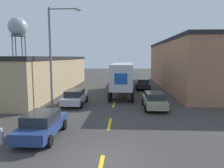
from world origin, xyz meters
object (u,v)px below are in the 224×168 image
parked_car_left_near (42,124)px  parked_car_right_mid (154,100)px  semi_truck (123,76)px  water_tower (18,28)px  street_lamp (54,51)px  parked_car_left_far (75,97)px  parked_car_right_far (143,84)px  fire_hydrant (1,136)px

parked_car_left_near → parked_car_right_mid: (7.69, 7.68, 0.00)m
semi_truck → parked_car_left_near: semi_truck is taller
semi_truck → water_tower: water_tower is taller
semi_truck → water_tower: 42.23m
semi_truck → street_lamp: size_ratio=1.37×
parked_car_left_far → street_lamp: bearing=-131.9°
parked_car_right_far → water_tower: (-30.98, 25.44, 11.65)m
semi_truck → street_lamp: bearing=-125.0°
parked_car_left_near → semi_truck: bearing=73.2°
water_tower → fire_hydrant: bearing=-65.4°
parked_car_left_near → street_lamp: size_ratio=0.51×
semi_truck → parked_car_right_far: size_ratio=2.69×
parked_car_left_far → water_tower: (-23.29, 36.69, 11.65)m
semi_truck → fire_hydrant: size_ratio=13.43×
parked_car_left_near → parked_car_right_far: (7.69, 20.09, 0.00)m
parked_car_left_near → water_tower: bearing=117.1°
semi_truck → parked_car_left_near: bearing=-105.3°
street_lamp → semi_truck: bearing=53.5°
water_tower → fire_hydrant: (21.42, -46.72, -11.99)m
parked_car_left_far → street_lamp: street_lamp is taller
parked_car_left_far → water_tower: 44.99m
fire_hydrant → parked_car_right_far: bearing=65.8°
parked_car_left_near → parked_car_right_far: 21.52m
parked_car_right_mid → fire_hydrant: bearing=-137.1°
semi_truck → street_lamp: (-6.17, -8.36, 2.92)m
fire_hydrant → parked_car_left_far: bearing=79.4°
parked_car_left_far → fire_hydrant: bearing=-100.6°
parked_car_left_near → water_tower: water_tower is taller
parked_car_right_mid → water_tower: water_tower is taller
semi_truck → street_lamp: 10.79m
parked_car_right_mid → parked_car_left_far: 7.78m
parked_car_left_near → parked_car_left_far: size_ratio=1.00×
street_lamp → parked_car_left_far: bearing=48.1°
parked_car_left_near → street_lamp: 8.62m
semi_truck → street_lamp: street_lamp is taller
parked_car_right_far → parked_car_left_far: 13.63m
parked_car_left_far → semi_truck: bearing=55.0°
fire_hydrant → semi_truck: bearing=68.6°
semi_truck → water_tower: (-28.00, 29.96, 10.09)m
parked_car_left_near → fire_hydrant: parked_car_left_near is taller
parked_car_right_mid → semi_truck: bearing=110.7°
parked_car_right_mid → water_tower: size_ratio=0.31×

